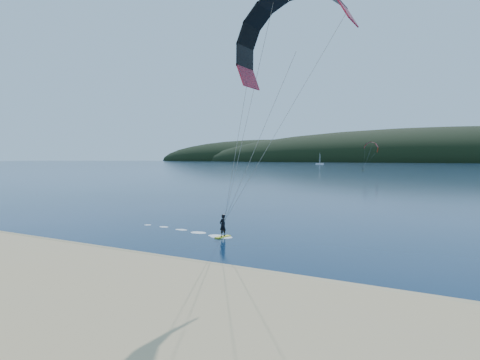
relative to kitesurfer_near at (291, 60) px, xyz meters
The scene contains 6 objects.
ground 16.90m from the kitesurfer_near, 132.36° to the right, with size 1800.00×1800.00×0.00m, color #061B32.
wet_sand 15.14m from the kitesurfer_near, 153.08° to the right, with size 220.00×2.50×0.10m.
headland 737.04m from the kitesurfer_near, 90.55° to the left, with size 1200.00×310.00×140.00m.
kitesurfer_near is the anchor object (origin of this frame).
kitesurfer_far 195.78m from the kitesurfer_near, 101.17° to the left, with size 9.47×7.40×13.87m.
sailboat 414.76m from the kitesurfer_near, 108.85° to the left, with size 8.63×5.43×12.03m.
Camera 1 is at (17.92, -15.82, 6.56)m, focal length 31.51 mm.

